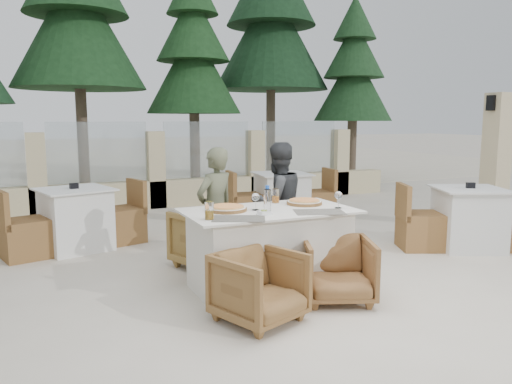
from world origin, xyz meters
name	(u,v)px	position (x,y,z in m)	size (l,w,h in m)	color
ground	(270,285)	(0.00, 0.00, 0.00)	(80.00, 80.00, 0.00)	beige
sand_patch	(96,165)	(0.00, 14.00, 0.01)	(30.00, 16.00, 0.01)	beige
perimeter_wall_far	(156,164)	(0.00, 4.80, 0.80)	(10.00, 0.34, 1.60)	beige
lantern_pillar	(496,161)	(4.20, 1.00, 1.00)	(0.34, 0.34, 2.00)	beige
pine_mid_left	(78,43)	(-1.00, 7.50, 3.25)	(2.86, 2.86, 6.50)	#1B411E
pine_centre	(194,81)	(1.50, 7.20, 2.50)	(2.20, 2.20, 5.00)	#1D441F
pine_mid_right	(271,50)	(3.80, 7.80, 3.40)	(2.99, 2.99, 6.80)	#16361C
pine_far_right	(353,94)	(5.50, 6.50, 2.25)	(1.98, 1.98, 4.50)	#1D4220
dining_table	(269,249)	(-0.05, -0.08, 0.39)	(1.60, 0.90, 0.77)	silver
placemat_near_left	(239,219)	(-0.47, -0.36, 0.77)	(0.45, 0.30, 0.00)	#5A564D
placemat_near_right	(319,212)	(0.32, -0.38, 0.77)	(0.45, 0.30, 0.00)	#625D54
pizza_left	(227,208)	(-0.43, 0.03, 0.79)	(0.37, 0.37, 0.05)	orange
pizza_right	(304,202)	(0.40, 0.05, 0.79)	(0.35, 0.35, 0.05)	#DD531E
water_bottle	(267,198)	(-0.09, -0.12, 0.89)	(0.07, 0.07, 0.24)	#B8DEF2
wine_glass_centre	(256,201)	(-0.17, -0.05, 0.86)	(0.08, 0.08, 0.18)	white
wine_glass_corner	(338,199)	(0.59, -0.28, 0.86)	(0.08, 0.08, 0.18)	white
beer_glass_left	(209,211)	(-0.71, -0.29, 0.85)	(0.08, 0.08, 0.15)	gold
beer_glass_right	(276,196)	(0.18, 0.25, 0.84)	(0.07, 0.07, 0.14)	orange
olive_dish	(264,212)	(-0.19, -0.28, 0.79)	(0.11, 0.11, 0.04)	silver
armchair_far_left	(210,238)	(-0.33, 0.83, 0.32)	(0.69, 0.71, 0.65)	olive
armchair_far_right	(281,235)	(0.48, 0.71, 0.30)	(0.65, 0.67, 0.61)	brown
armchair_near_left	(259,287)	(-0.46, -0.76, 0.29)	(0.61, 0.63, 0.57)	brown
armchair_near_right	(338,270)	(0.37, -0.62, 0.28)	(0.61, 0.63, 0.57)	brown
diner_left	(215,210)	(-0.33, 0.63, 0.67)	(0.49, 0.32, 1.33)	#545840
diner_right	(278,202)	(0.46, 0.74, 0.68)	(0.66, 0.52, 1.36)	#383B3E
bg_table_a	(76,219)	(-1.61, 2.21, 0.39)	(1.64, 0.82, 0.77)	white
bg_table_b	(282,197)	(1.54, 2.75, 0.39)	(1.64, 0.82, 0.77)	silver
bg_table_c	(469,219)	(2.88, 0.23, 0.39)	(1.64, 0.82, 0.77)	silver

